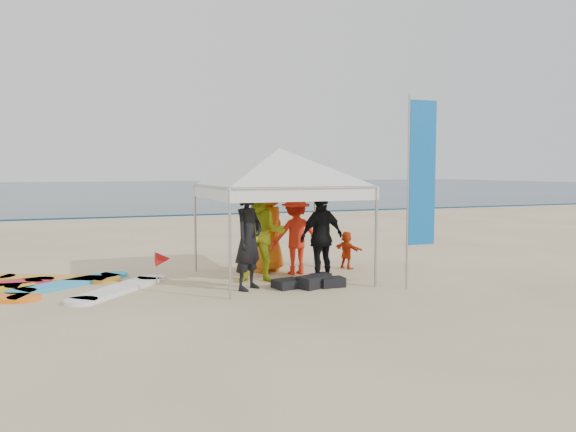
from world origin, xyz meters
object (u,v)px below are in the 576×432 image
at_px(person_black_b, 322,237).
at_px(marker_pennant, 163,259).
at_px(person_orange_a, 296,235).
at_px(feather_flag, 421,175).
at_px(person_orange_b, 268,227).
at_px(person_black_a, 249,239).
at_px(canopy_tent, 279,149).
at_px(person_seated, 347,250).
at_px(person_yellow, 261,234).

xyz_separation_m(person_black_b, marker_pennant, (-2.95, 0.81, -0.38)).
xyz_separation_m(person_orange_a, feather_flag, (1.60, -2.14, 1.25)).
xyz_separation_m(person_orange_b, marker_pennant, (-2.31, -0.55, -0.47)).
bearing_deg(person_black_b, feather_flag, 123.46).
bearing_deg(person_black_a, canopy_tent, 1.13).
bearing_deg(person_orange_b, person_seated, 141.94).
bearing_deg(person_black_b, marker_pennant, -31.81).
bearing_deg(person_orange_a, person_black_a, 41.13).
height_order(person_yellow, marker_pennant, person_yellow).
distance_m(person_black_b, person_seated, 1.65).
relative_size(person_yellow, person_black_b, 1.08).
distance_m(person_yellow, person_black_b, 1.18).
xyz_separation_m(person_black_b, person_orange_b, (-0.64, 1.36, 0.08)).
relative_size(person_yellow, person_orange_a, 1.14).
bearing_deg(feather_flag, person_orange_b, 129.01).
bearing_deg(person_orange_b, person_orange_a, 108.26).
bearing_deg(marker_pennant, person_seated, 4.38).
bearing_deg(canopy_tent, marker_pennant, 174.06).
height_order(person_black_a, person_orange_a, person_black_a).
bearing_deg(marker_pennant, person_orange_a, 2.72).
bearing_deg(canopy_tent, person_orange_b, 88.03).
height_order(person_orange_a, person_black_b, person_black_b).
xyz_separation_m(person_black_a, feather_flag, (2.98, -1.01, 1.15)).
xyz_separation_m(person_black_b, person_seated, (1.13, 1.12, -0.46)).
distance_m(person_black_a, person_orange_a, 1.79).
bearing_deg(person_orange_b, person_black_a, 29.43).
bearing_deg(person_black_b, person_orange_a, -96.40).
bearing_deg(person_seated, marker_pennant, 74.37).
relative_size(person_orange_a, person_orange_b, 0.87).
bearing_deg(person_seated, person_black_b, 114.85).
distance_m(person_orange_a, marker_pennant, 2.81).
distance_m(person_orange_b, feather_flag, 3.49).
bearing_deg(person_seated, person_orange_b, 62.25).
height_order(person_orange_a, canopy_tent, canopy_tent).
distance_m(feather_flag, marker_pennant, 5.08).
bearing_deg(marker_pennant, feather_flag, -24.65).
height_order(person_black_a, marker_pennant, person_black_a).
bearing_deg(person_yellow, marker_pennant, -173.55).
relative_size(person_black_a, person_orange_a, 1.12).
bearing_deg(person_orange_a, person_yellow, 33.35).
height_order(person_orange_b, feather_flag, feather_flag).
height_order(person_seated, feather_flag, feather_flag).
bearing_deg(feather_flag, marker_pennant, 155.35).
distance_m(canopy_tent, marker_pennant, 3.12).
relative_size(person_orange_b, person_seated, 2.31).
height_order(person_yellow, person_black_b, person_yellow).
height_order(person_yellow, person_orange_a, person_yellow).
relative_size(canopy_tent, feather_flag, 1.12).
distance_m(person_black_a, feather_flag, 3.36).
xyz_separation_m(person_yellow, person_seated, (2.24, 0.76, -0.53)).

